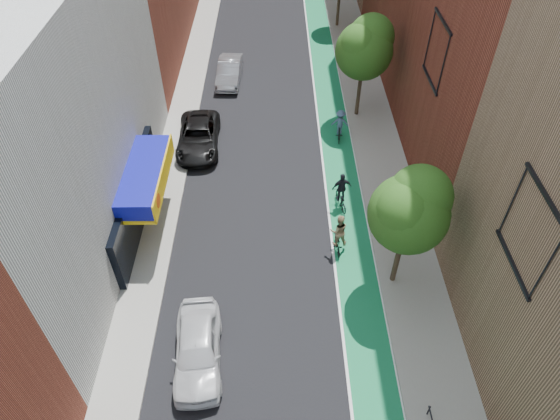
{
  "coord_description": "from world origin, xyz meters",
  "views": [
    {
      "loc": [
        0.2,
        -4.52,
        18.61
      ],
      "look_at": [
        0.38,
        13.3,
        1.5
      ],
      "focal_mm": 32.0,
      "sensor_mm": 36.0,
      "label": 1
    }
  ],
  "objects_px": {
    "cyclist_lane_mid": "(341,194)",
    "parked_car_black": "(198,137)",
    "parked_car_white": "(198,349)",
    "cyclist_lane_near": "(338,235)",
    "parked_car_silver": "(229,71)",
    "cyclist_lane_far": "(340,126)"
  },
  "relations": [
    {
      "from": "cyclist_lane_mid",
      "to": "parked_car_black",
      "type": "bearing_deg",
      "value": -45.01
    },
    {
      "from": "cyclist_lane_mid",
      "to": "parked_car_white",
      "type": "bearing_deg",
      "value": 42.39
    },
    {
      "from": "parked_car_black",
      "to": "cyclist_lane_near",
      "type": "xyz_separation_m",
      "value": [
        7.74,
        -8.57,
        0.26
      ]
    },
    {
      "from": "parked_car_black",
      "to": "cyclist_lane_mid",
      "type": "distance_m",
      "value": 9.84
    },
    {
      "from": "parked_car_silver",
      "to": "cyclist_lane_near",
      "type": "distance_m",
      "value": 17.83
    },
    {
      "from": "cyclist_lane_near",
      "to": "cyclist_lane_mid",
      "type": "xyz_separation_m",
      "value": [
        0.47,
        3.15,
        -0.17
      ]
    },
    {
      "from": "parked_car_white",
      "to": "parked_car_silver",
      "type": "distance_m",
      "value": 22.68
    },
    {
      "from": "parked_car_black",
      "to": "parked_car_silver",
      "type": "xyz_separation_m",
      "value": [
        1.39,
        8.09,
        0.02
      ]
    },
    {
      "from": "parked_car_silver",
      "to": "cyclist_lane_far",
      "type": "distance_m",
      "value": 10.36
    },
    {
      "from": "parked_car_silver",
      "to": "parked_car_black",
      "type": "bearing_deg",
      "value": -97.06
    },
    {
      "from": "parked_car_silver",
      "to": "cyclist_lane_far",
      "type": "relative_size",
      "value": 2.29
    },
    {
      "from": "parked_car_white",
      "to": "cyclist_lane_far",
      "type": "relative_size",
      "value": 2.32
    },
    {
      "from": "parked_car_black",
      "to": "cyclist_lane_far",
      "type": "bearing_deg",
      "value": 3.0
    },
    {
      "from": "cyclist_lane_far",
      "to": "parked_car_white",
      "type": "bearing_deg",
      "value": 71.16
    },
    {
      "from": "cyclist_lane_far",
      "to": "parked_car_silver",
      "type": "bearing_deg",
      "value": -38.66
    },
    {
      "from": "parked_car_white",
      "to": "parked_car_black",
      "type": "height_order",
      "value": "parked_car_white"
    },
    {
      "from": "parked_car_white",
      "to": "parked_car_black",
      "type": "bearing_deg",
      "value": 91.41
    },
    {
      "from": "parked_car_black",
      "to": "cyclist_lane_far",
      "type": "relative_size",
      "value": 2.66
    },
    {
      "from": "cyclist_lane_near",
      "to": "cyclist_lane_mid",
      "type": "bearing_deg",
      "value": -101.66
    },
    {
      "from": "parked_car_silver",
      "to": "cyclist_lane_near",
      "type": "height_order",
      "value": "cyclist_lane_near"
    },
    {
      "from": "parked_car_white",
      "to": "cyclist_lane_mid",
      "type": "height_order",
      "value": "cyclist_lane_mid"
    },
    {
      "from": "cyclist_lane_mid",
      "to": "parked_car_silver",
      "type": "bearing_deg",
      "value": -74.77
    }
  ]
}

